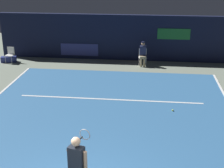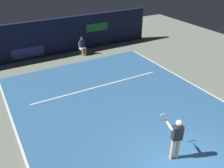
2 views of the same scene
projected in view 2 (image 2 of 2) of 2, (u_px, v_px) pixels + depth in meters
The scene contains 9 objects.
ground_plane at pixel (117, 104), 12.43m from camera, with size 28.96×28.96×0.00m, color gray.
court_surface at pixel (117, 104), 12.43m from camera, with size 9.79×11.53×0.01m, color #336699.
line_sideline_left at pixel (188, 81), 14.51m from camera, with size 0.10×11.53×0.01m, color white.
line_sideline_right at pixel (17, 135), 10.33m from camera, with size 0.10×11.53×0.01m, color white.
line_service at pixel (99, 87), 13.97m from camera, with size 7.64×0.10×0.01m, color white.
back_wall at pixel (61, 36), 17.98m from camera, with size 14.34×0.33×2.60m.
tennis_player at pixel (176, 137), 8.74m from camera, with size 0.50×1.04×1.73m.
line_judge_on_chair at pixel (82, 46), 17.97m from camera, with size 0.46×0.54×1.32m.
tennis_ball at pixel (144, 82), 14.39m from camera, with size 0.07×0.07×0.07m, color #CCE033.
Camera 2 is at (-5.34, -4.22, 6.81)m, focal length 39.68 mm.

